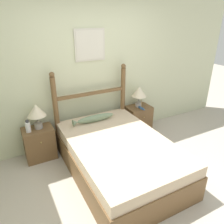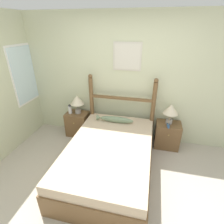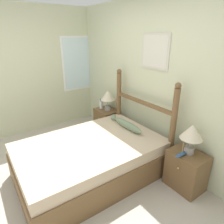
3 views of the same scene
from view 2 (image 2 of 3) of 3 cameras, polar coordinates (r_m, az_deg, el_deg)
ground_plane at (r=2.88m, az=-2.46°, el=-26.04°), size 16.00×16.00×0.00m
wall_back at (r=3.59m, az=4.69°, el=10.10°), size 6.40×0.08×2.55m
bed at (r=3.07m, az=-0.76°, el=-14.61°), size 1.37×2.07×0.55m
headboard at (r=3.62m, az=3.01°, el=1.41°), size 1.37×0.09×1.42m
nightstand_left at (r=4.07m, az=-11.10°, el=-3.77°), size 0.48×0.38×0.54m
nightstand_right at (r=3.78m, az=17.58°, el=-7.15°), size 0.48×0.38×0.54m
table_lamp_left at (r=3.82m, az=-11.34°, el=3.62°), size 0.29×0.29×0.41m
table_lamp_right at (r=3.52m, az=18.67°, el=0.61°), size 0.29×0.29×0.41m
bottle at (r=3.92m, az=-13.56°, el=0.84°), size 0.08×0.08×0.21m
model_boat at (r=3.53m, az=17.89°, el=-4.12°), size 0.06×0.25×0.20m
fish_pillow at (r=3.47m, az=0.92°, el=-2.42°), size 0.74×0.11×0.12m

